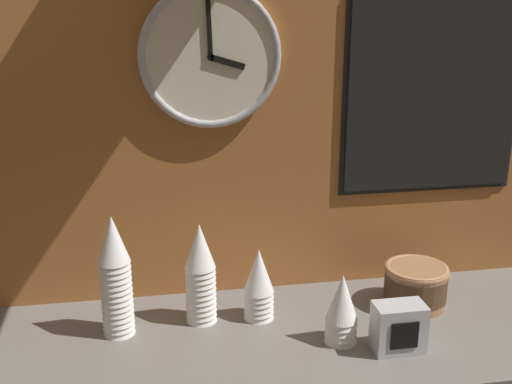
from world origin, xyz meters
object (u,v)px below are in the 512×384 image
Objects in this scene: cup_stack_center_left at (200,273)px; bowl_stack_right at (416,284)px; cup_stack_left at (115,276)px; cup_stack_center at (259,284)px; menu_board at (433,91)px; napkin_dispenser at (399,328)px; cup_stack_center_right at (342,309)px; wall_clock at (210,57)px.

cup_stack_center_left is 1.56× the size of bowl_stack_right.
cup_stack_center is (0.35, 0.02, -0.06)m from cup_stack_left.
cup_stack_center reaches higher than bowl_stack_right.
cup_stack_center_left is 0.47× the size of menu_board.
cup_stack_left is 1.62× the size of cup_stack_center.
cup_stack_center reaches higher than napkin_dispenser.
menu_board is at bearing 43.06° from cup_stack_center_right.
bowl_stack_right is (0.77, 0.01, -0.09)m from cup_stack_left.
cup_stack_center_left is at bearing 178.70° from bowl_stack_right.
cup_stack_center_left is 1.50× the size of cup_stack_center_right.
bowl_stack_right is at bearing -16.45° from wall_clock.
cup_stack_center_left reaches higher than napkin_dispenser.
cup_stack_left is at bearing 163.71° from napkin_dispenser.
napkin_dispenser is (0.12, -0.06, -0.03)m from cup_stack_center_right.
cup_stack_center_left is at bearing -167.06° from menu_board.
cup_stack_left is 1.82× the size of bowl_stack_right.
menu_board reaches higher than cup_stack_center_right.
cup_stack_center_right is (0.17, -0.15, -0.01)m from cup_stack_center.
bowl_stack_right is 1.42× the size of napkin_dispenser.
cup_stack_center_left reaches higher than bowl_stack_right.
napkin_dispenser is (0.29, -0.20, -0.04)m from cup_stack_center.
napkin_dispenser is (-0.13, -0.20, -0.00)m from bowl_stack_right.
cup_stack_left is 0.68m from napkin_dispenser.
cup_stack_center_left is at bearing 175.63° from cup_stack_center.
wall_clock is 0.60m from menu_board.
cup_stack_center is at bearing -4.37° from cup_stack_center_left.
wall_clock is (0.05, 0.14, 0.51)m from cup_stack_center_left.
cup_stack_left is 0.78m from bowl_stack_right.
wall_clock is 0.79m from napkin_dispenser.
cup_stack_center_right is at bearing -149.88° from bowl_stack_right.
cup_stack_center is at bearing -162.31° from menu_board.
cup_stack_center is at bearing 179.76° from bowl_stack_right.
wall_clock reaches higher than napkin_dispenser.
wall_clock is (-0.09, 0.15, 0.55)m from cup_stack_center.
napkin_dispenser is at bearing -119.57° from menu_board.
cup_stack_center is 0.53× the size of wall_clock.
wall_clock reaches higher than cup_stack_left.
cup_stack_center_right is 0.69m from wall_clock.
menu_board is at bearing 0.85° from wall_clock.
wall_clock is 2.99× the size of napkin_dispenser.
menu_board is at bearing 60.43° from napkin_dispenser.
cup_stack_center_right is 0.49× the size of wall_clock.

